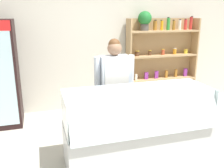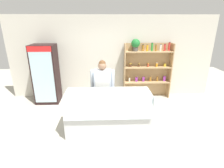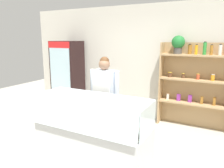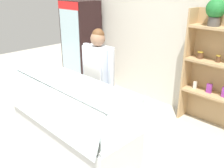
% 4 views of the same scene
% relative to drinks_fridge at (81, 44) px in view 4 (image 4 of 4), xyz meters
% --- Properties ---
extents(ground_plane, '(12.00, 12.00, 0.00)m').
position_rel_drinks_fridge_xyz_m(ground_plane, '(2.09, -1.79, -0.93)').
color(ground_plane, '#B7B2A3').
extents(back_wall, '(6.80, 0.10, 2.70)m').
position_rel_drinks_fridge_xyz_m(back_wall, '(2.09, 0.47, 0.42)').
color(back_wall, beige).
rests_on(back_wall, ground).
extents(drinks_fridge, '(0.72, 0.60, 1.85)m').
position_rel_drinks_fridge_xyz_m(drinks_fridge, '(0.00, 0.00, 0.00)').
color(drinks_fridge, black).
rests_on(drinks_fridge, ground).
extents(deli_display_case, '(1.94, 0.76, 1.01)m').
position_rel_drinks_fridge_xyz_m(deli_display_case, '(1.92, -1.73, -0.61)').
color(deli_display_case, silver).
rests_on(deli_display_case, ground).
extents(shop_clerk, '(0.62, 0.25, 1.59)m').
position_rel_drinks_fridge_xyz_m(shop_clerk, '(1.79, -1.10, 0.01)').
color(shop_clerk, '#383D51').
rests_on(shop_clerk, ground).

